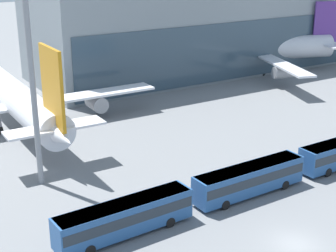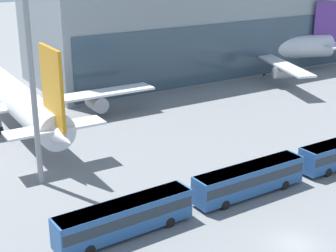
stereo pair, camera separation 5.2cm
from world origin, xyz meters
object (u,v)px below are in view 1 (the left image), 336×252
airliner_parked_remote (255,49)px  shuttle_bus_0 (125,216)px  airliner_at_gate_far (18,99)px  shuttle_bus_1 (250,178)px  floodlight_mast (26,14)px

airliner_parked_remote → shuttle_bus_0: bearing=57.8°
shuttle_bus_0 → airliner_parked_remote: bearing=36.8°
airliner_at_gate_far → shuttle_bus_1: bearing=-156.0°
airliner_parked_remote → floodlight_mast: (-54.90, -27.74, 13.60)m
airliner_at_gate_far → airliner_parked_remote: airliner_at_gate_far is taller
airliner_at_gate_far → shuttle_bus_0: 33.44m
shuttle_bus_1 → floodlight_mast: 28.24m
airliner_at_gate_far → shuttle_bus_1: size_ratio=3.15×
airliner_parked_remote → floodlight_mast: bearing=45.4°
shuttle_bus_0 → floodlight_mast: bearing=98.8°
shuttle_bus_0 → shuttle_bus_1: size_ratio=1.00×
airliner_at_gate_far → floodlight_mast: floodlight_mast is taller
airliner_at_gate_far → shuttle_bus_1: (14.34, -33.09, -2.54)m
airliner_parked_remote → shuttle_bus_1: size_ratio=3.12×
airliner_parked_remote → floodlight_mast: floodlight_mast is taller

